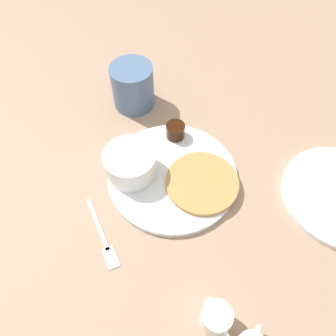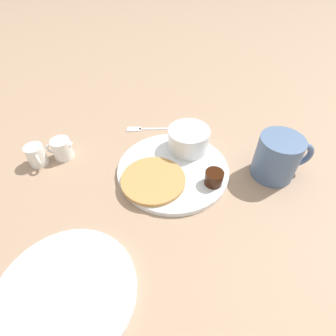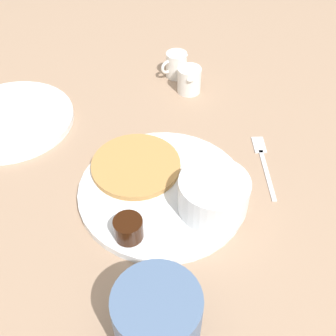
% 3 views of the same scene
% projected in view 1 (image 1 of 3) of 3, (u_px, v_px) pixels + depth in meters
% --- Properties ---
extents(ground_plane, '(4.00, 4.00, 0.00)m').
position_uv_depth(ground_plane, '(172.00, 177.00, 0.65)').
color(ground_plane, '#9E7F66').
extents(plate, '(0.25, 0.25, 0.01)m').
position_uv_depth(plate, '(172.00, 175.00, 0.64)').
color(plate, white).
rests_on(plate, ground_plane).
extents(pancake_stack, '(0.14, 0.14, 0.01)m').
position_uv_depth(pancake_stack, '(202.00, 182.00, 0.62)').
color(pancake_stack, '#B78447').
rests_on(pancake_stack, plate).
extents(bowl, '(0.10, 0.10, 0.05)m').
position_uv_depth(bowl, '(130.00, 163.00, 0.62)').
color(bowl, white).
rests_on(bowl, plate).
extents(syrup_cup, '(0.04, 0.04, 0.03)m').
position_uv_depth(syrup_cup, '(175.00, 131.00, 0.68)').
color(syrup_cup, black).
rests_on(syrup_cup, plate).
extents(butter_ramekin, '(0.04, 0.04, 0.04)m').
position_uv_depth(butter_ramekin, '(124.00, 160.00, 0.64)').
color(butter_ramekin, white).
rests_on(butter_ramekin, plate).
extents(coffee_mug, '(0.13, 0.09, 0.10)m').
position_uv_depth(coffee_mug, '(132.00, 85.00, 0.73)').
color(coffee_mug, slate).
rests_on(coffee_mug, ground_plane).
extents(creamer_pitcher_near, '(0.07, 0.05, 0.05)m').
position_uv_depth(creamer_pitcher_near, '(216.00, 318.00, 0.48)').
color(creamer_pitcher_near, white).
rests_on(creamer_pitcher_near, ground_plane).
extents(fork, '(0.15, 0.03, 0.00)m').
position_uv_depth(fork, '(104.00, 240.00, 0.57)').
color(fork, silver).
rests_on(fork, ground_plane).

